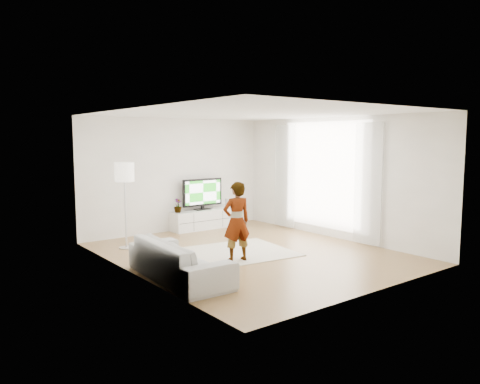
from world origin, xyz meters
TOP-DOWN VIEW (x-y plane):
  - floor at (0.00, 0.00)m, footprint 6.00×6.00m
  - ceiling at (0.00, 0.00)m, footprint 6.00×6.00m
  - wall_left at (-2.50, 0.00)m, footprint 0.02×6.00m
  - wall_right at (2.50, 0.00)m, footprint 0.02×6.00m
  - wall_back at (0.00, 3.00)m, footprint 5.00×0.02m
  - wall_front at (0.00, -3.00)m, footprint 5.00×0.02m
  - window at (2.48, 0.30)m, footprint 0.01×2.60m
  - curtain_near at (2.40, -1.00)m, footprint 0.04×0.70m
  - curtain_far at (2.40, 1.60)m, footprint 0.04×0.70m
  - media_console at (0.66, 2.76)m, footprint 1.74×0.50m
  - television at (0.66, 2.79)m, footprint 1.14×0.22m
  - game_console at (1.42, 2.76)m, footprint 0.07×0.17m
  - potted_plant at (-0.09, 2.77)m, footprint 0.24×0.24m
  - rug at (-0.42, 0.26)m, footprint 2.80×2.18m
  - player at (-0.60, -0.32)m, footprint 0.60×0.45m
  - sofa at (-2.02, -0.63)m, footprint 0.98×2.28m
  - floor_lamp at (-1.81, 1.94)m, footprint 0.40×0.40m

SIDE VIEW (x-z plane):
  - floor at x=0.00m, z-range 0.00..0.00m
  - rug at x=-0.42m, z-range 0.00..0.01m
  - media_console at x=0.66m, z-range 0.00..0.49m
  - sofa at x=-2.02m, z-range 0.00..0.65m
  - game_console at x=1.42m, z-range 0.49..0.72m
  - potted_plant at x=-0.09m, z-range 0.49..0.84m
  - player at x=-0.60m, z-range 0.01..1.51m
  - television at x=0.66m, z-range 0.52..1.32m
  - curtain_near at x=2.40m, z-range 0.05..2.65m
  - curtain_far at x=2.40m, z-range 0.05..2.65m
  - wall_left at x=-2.50m, z-range 0.00..2.80m
  - wall_right at x=2.50m, z-range 0.00..2.80m
  - wall_back at x=0.00m, z-range 0.00..2.80m
  - wall_front at x=0.00m, z-range 0.00..2.80m
  - window at x=2.48m, z-range 0.20..2.70m
  - floor_lamp at x=-1.81m, z-range 0.63..2.44m
  - ceiling at x=0.00m, z-range 2.80..2.80m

